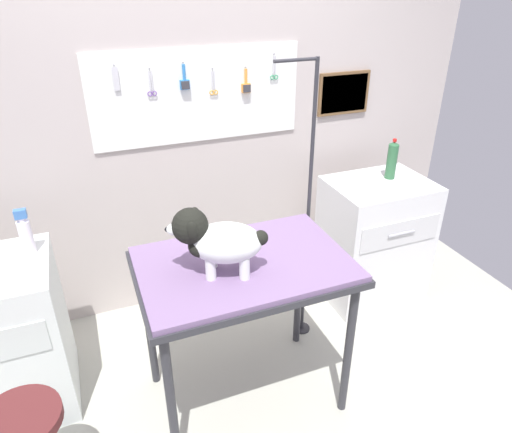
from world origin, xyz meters
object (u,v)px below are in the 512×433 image
object	(u,v)px
shampoo_bottle	(26,235)
grooming_arm	(307,222)
grooming_table	(244,276)
soda_bottle	(392,160)
cabinet_right	(373,240)
dog	(216,240)

from	to	relation	value
shampoo_bottle	grooming_arm	bearing A→B (deg)	-5.51
grooming_table	soda_bottle	bearing A→B (deg)	25.43
cabinet_right	shampoo_bottle	xyz separation A→B (m)	(-2.16, -0.05, 0.54)
cabinet_right	soda_bottle	distance (m)	0.59
grooming_arm	shampoo_bottle	distance (m)	1.52
grooming_table	cabinet_right	bearing A→B (deg)	25.38
soda_bottle	grooming_table	bearing A→B (deg)	-154.57
shampoo_bottle	cabinet_right	bearing A→B (deg)	1.37
grooming_arm	dog	bearing A→B (deg)	-148.92
dog	shampoo_bottle	distance (m)	1.00
shampoo_bottle	soda_bottle	xyz separation A→B (m)	(2.26, 0.10, 0.04)
dog	cabinet_right	xyz separation A→B (m)	(1.34, 0.61, -0.63)
grooming_table	shampoo_bottle	bearing A→B (deg)	152.16
grooming_arm	shampoo_bottle	xyz separation A→B (m)	(-1.50, 0.14, 0.15)
grooming_table	cabinet_right	world-z (taller)	grooming_table
dog	shampoo_bottle	xyz separation A→B (m)	(-0.82, 0.55, -0.10)
shampoo_bottle	soda_bottle	distance (m)	2.26
grooming_table	shampoo_bottle	world-z (taller)	shampoo_bottle
dog	cabinet_right	world-z (taller)	dog
grooming_arm	soda_bottle	size ratio (longest dim) A/B	6.38
grooming_arm	grooming_table	bearing A→B (deg)	-145.36
grooming_arm	shampoo_bottle	size ratio (longest dim) A/B	7.15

